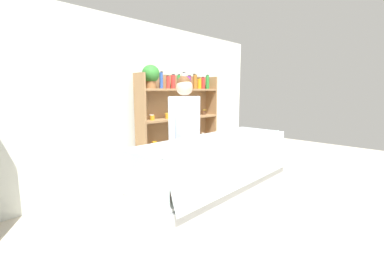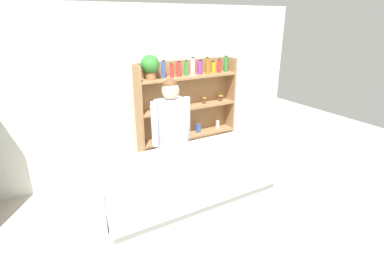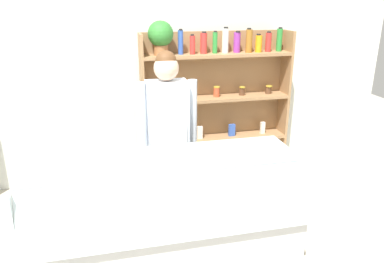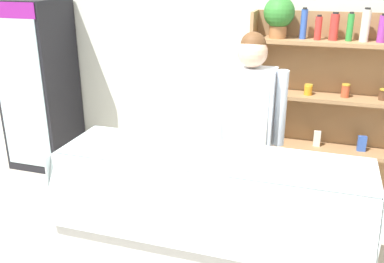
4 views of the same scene
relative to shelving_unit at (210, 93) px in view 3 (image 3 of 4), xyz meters
name	(u,v)px [view 3 (image 3 of 4)]	position (x,y,z in m)	size (l,w,h in m)	color
back_wall	(127,73)	(-0.95, 0.29, 0.22)	(6.80, 0.10, 2.70)	silver
shelving_unit	(210,93)	(0.00, 0.00, 0.00)	(1.79, 0.29, 1.97)	#9E754C
deli_display_case	(167,236)	(-0.80, -1.58, -0.82)	(2.16, 0.78, 1.01)	silver
shop_clerk	(168,127)	(-0.66, -0.89, -0.08)	(0.57, 0.25, 1.76)	#4C4233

